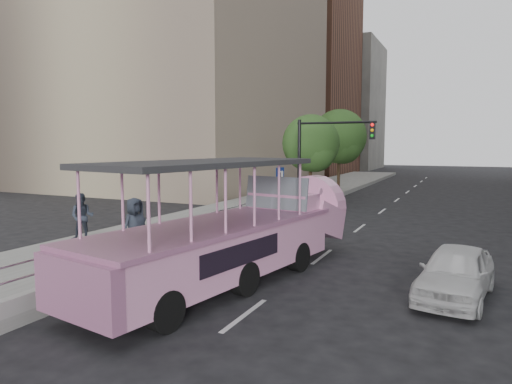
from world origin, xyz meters
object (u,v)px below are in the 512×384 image
at_px(street_tree_far, 340,139).
at_px(car, 455,272).
at_px(street_tree_near, 312,145).
at_px(parking_sign, 280,188).
at_px(traffic_signal, 320,152).
at_px(pedestrian_mid, 82,217).
at_px(pedestrian_far, 135,228).
at_px(duck_boat, 238,234).

bearing_deg(street_tree_far, car, -67.88).
relative_size(street_tree_near, street_tree_far, 0.89).
bearing_deg(street_tree_near, parking_sign, -87.06).
bearing_deg(traffic_signal, parking_sign, -117.37).
bearing_deg(street_tree_near, pedestrian_mid, -106.45).
bearing_deg(street_tree_far, pedestrian_mid, -102.31).
bearing_deg(street_tree_near, traffic_signal, -65.02).
bearing_deg(pedestrian_far, traffic_signal, -0.01).
bearing_deg(car, traffic_signal, 129.91).
xyz_separation_m(pedestrian_mid, street_tree_near, (4.24, 14.37, 2.64)).
xyz_separation_m(duck_boat, pedestrian_mid, (-7.06, 0.98, -0.10)).
height_order(duck_boat, parking_sign, duck_boat).
distance_m(pedestrian_mid, parking_sign, 9.61).
xyz_separation_m(parking_sign, street_tree_far, (-0.10, 11.93, 2.59)).
bearing_deg(pedestrian_far, car, -73.05).
bearing_deg(duck_boat, pedestrian_far, -174.83).
xyz_separation_m(traffic_signal, street_tree_near, (-1.60, 3.43, 0.32)).
distance_m(pedestrian_far, street_tree_near, 15.89).
xyz_separation_m(pedestrian_mid, parking_sign, (4.55, 8.45, 0.54)).
relative_size(car, parking_sign, 1.41).
bearing_deg(duck_boat, pedestrian_mid, 172.08).
bearing_deg(pedestrian_mid, duck_boat, -39.44).
relative_size(pedestrian_mid, traffic_signal, 0.34).
xyz_separation_m(pedestrian_far, street_tree_near, (0.67, 15.67, 2.57)).
height_order(pedestrian_mid, parking_sign, parking_sign).
distance_m(car, traffic_signal, 13.49).
relative_size(car, street_tree_far, 0.60).
relative_size(duck_boat, parking_sign, 3.88).
distance_m(pedestrian_mid, pedestrian_far, 3.81).
bearing_deg(parking_sign, duck_boat, -75.07).
bearing_deg(duck_boat, parking_sign, 104.93).
height_order(car, traffic_signal, traffic_signal).
distance_m(pedestrian_far, traffic_signal, 12.65).
bearing_deg(street_tree_near, car, -59.59).
xyz_separation_m(car, parking_sign, (-8.27, 8.69, 1.06)).
distance_m(car, street_tree_near, 17.24).
bearing_deg(pedestrian_mid, pedestrian_far, -51.46).
distance_m(pedestrian_mid, traffic_signal, 12.62).
xyz_separation_m(pedestrian_mid, pedestrian_far, (3.58, -1.30, 0.07)).
xyz_separation_m(duck_boat, traffic_signal, (-1.22, 11.93, 2.22)).
bearing_deg(traffic_signal, pedestrian_far, -100.47).
bearing_deg(duck_boat, traffic_signal, 95.85).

